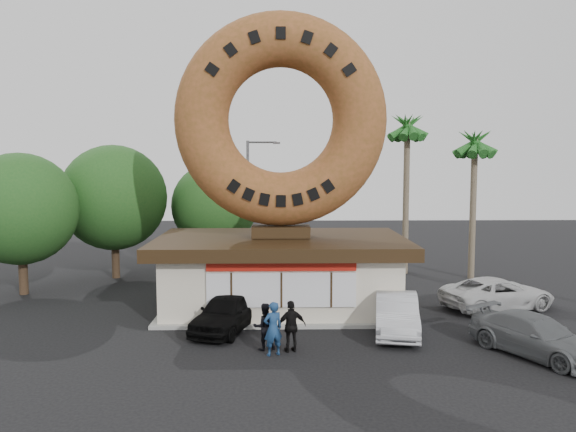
% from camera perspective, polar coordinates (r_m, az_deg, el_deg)
% --- Properties ---
extents(ground, '(90.00, 90.00, 0.00)m').
position_cam_1_polar(ground, '(20.26, -0.61, -13.68)').
color(ground, black).
rests_on(ground, ground).
extents(donut_shop, '(11.20, 7.20, 3.80)m').
position_cam_1_polar(donut_shop, '(25.60, -0.72, -5.52)').
color(donut_shop, beige).
rests_on(donut_shop, ground).
extents(giant_donut, '(9.42, 2.40, 9.42)m').
position_cam_1_polar(giant_donut, '(25.21, -0.74, 9.70)').
color(giant_donut, '#9B532D').
rests_on(giant_donut, donut_shop).
extents(tree_west, '(6.00, 6.00, 7.65)m').
position_cam_1_polar(tree_west, '(33.54, -17.27, 1.79)').
color(tree_west, '#473321').
rests_on(tree_west, ground).
extents(tree_mid, '(5.20, 5.20, 6.63)m').
position_cam_1_polar(tree_mid, '(34.46, -7.49, 1.04)').
color(tree_mid, '#473321').
rests_on(tree_mid, ground).
extents(tree_far, '(5.60, 5.60, 7.14)m').
position_cam_1_polar(tree_far, '(31.02, -25.54, 0.65)').
color(tree_far, '#473321').
rests_on(tree_far, ground).
extents(palm_near, '(2.60, 2.60, 9.75)m').
position_cam_1_polar(palm_near, '(34.06, 12.03, 8.32)').
color(palm_near, '#726651').
rests_on(palm_near, ground).
extents(palm_far, '(2.60, 2.60, 8.75)m').
position_cam_1_polar(palm_far, '(33.56, 18.45, 6.61)').
color(palm_far, '#726651').
rests_on(palm_far, ground).
extents(street_lamp, '(2.11, 0.20, 8.00)m').
position_cam_1_polar(street_lamp, '(35.25, -3.85, 1.93)').
color(street_lamp, '#59595E').
rests_on(street_lamp, ground).
extents(person_left, '(0.81, 0.69, 1.88)m').
position_cam_1_polar(person_left, '(19.70, -1.53, -11.36)').
color(person_left, navy).
rests_on(person_left, ground).
extents(person_center, '(0.95, 0.83, 1.68)m').
position_cam_1_polar(person_center, '(20.31, -2.43, -11.15)').
color(person_center, black).
rests_on(person_center, ground).
extents(person_right, '(1.15, 0.74, 1.83)m').
position_cam_1_polar(person_right, '(20.05, 0.35, -11.15)').
color(person_right, black).
rests_on(person_right, ground).
extents(car_black, '(3.02, 4.68, 1.48)m').
position_cam_1_polar(car_black, '(22.66, -6.25, -9.67)').
color(car_black, black).
rests_on(car_black, ground).
extents(car_silver, '(2.35, 4.78, 1.51)m').
position_cam_1_polar(car_silver, '(22.64, 10.96, -9.72)').
color(car_silver, '#B8B9BE').
rests_on(car_silver, ground).
extents(car_grey, '(4.07, 5.10, 1.38)m').
position_cam_1_polar(car_grey, '(21.51, 23.86, -11.08)').
color(car_grey, slate).
rests_on(car_grey, ground).
extents(car_white, '(5.67, 3.86, 1.44)m').
position_cam_1_polar(car_white, '(27.38, 20.53, -7.38)').
color(car_white, silver).
rests_on(car_white, ground).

